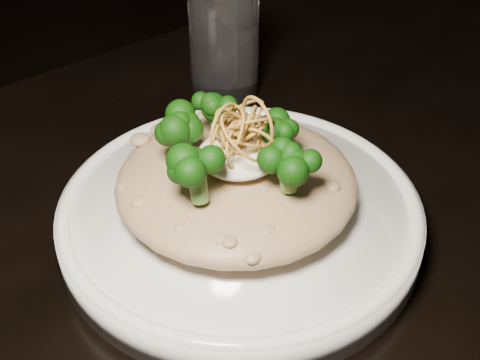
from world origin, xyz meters
The scene contains 7 objects.
table centered at (0.00, 0.00, 0.67)m, with size 1.10×0.80×0.75m.
plate centered at (-0.05, 0.05, 0.77)m, with size 0.29×0.29×0.03m, color white.
risotto centered at (-0.05, 0.05, 0.80)m, with size 0.19×0.19×0.04m, color brown.
broccoli centered at (-0.05, 0.05, 0.85)m, with size 0.13×0.13×0.05m, color black, non-canonical shape.
cheese centered at (-0.05, 0.05, 0.83)m, with size 0.06×0.06×0.02m, color white.
shallots centered at (-0.05, 0.05, 0.86)m, with size 0.06×0.06×0.04m, color #94631F, non-canonical shape.
drinking_glass centered at (0.08, 0.23, 0.81)m, with size 0.07×0.07×0.13m, color silver.
Camera 1 is at (-0.30, -0.28, 1.13)m, focal length 50.00 mm.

